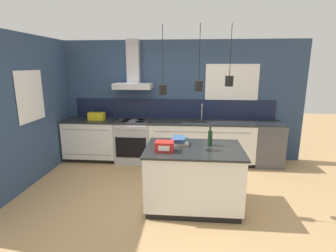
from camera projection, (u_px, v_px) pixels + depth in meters
ground_plane at (165, 199)px, 4.14m from camera, size 16.00×16.00×0.00m
wall_back at (171, 98)px, 5.78m from camera, size 5.60×2.29×2.60m
wall_left at (35, 109)px, 4.73m from camera, size 0.08×3.80×2.60m
counter_run_left at (92, 139)px, 5.83m from camera, size 1.16×0.64×0.91m
counter_run_sink at (201, 142)px, 5.63m from camera, size 2.21×0.64×1.27m
oven_range at (134, 141)px, 5.75m from camera, size 0.75×0.66×0.91m
dishwasher at (267, 144)px, 5.51m from camera, size 0.58×0.65×0.91m
kitchen_island at (193, 177)px, 3.88m from camera, size 1.40×0.98×0.91m
bottle_on_island at (210, 138)px, 3.87m from camera, size 0.07×0.07×0.29m
book_stack at (179, 141)px, 3.96m from camera, size 0.29×0.34×0.11m
red_supply_box at (165, 146)px, 3.62m from camera, size 0.25×0.19×0.14m
yellow_toolbox at (97, 116)px, 5.70m from camera, size 0.34×0.18×0.19m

